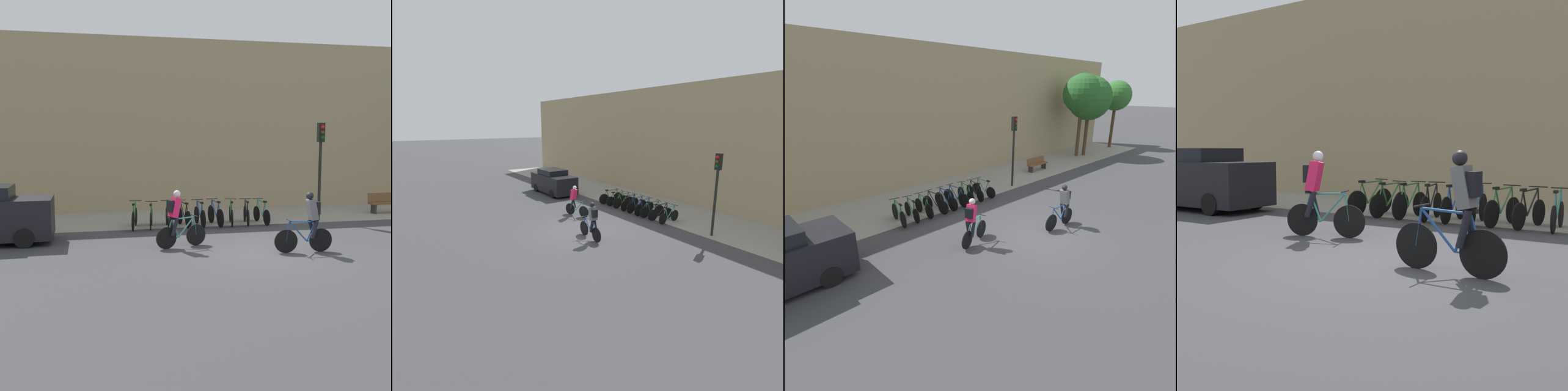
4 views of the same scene
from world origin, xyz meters
TOP-DOWN VIEW (x-y plane):
  - ground at (0.00, 0.00)m, footprint 200.00×200.00m
  - kerb_strip at (0.00, 6.75)m, footprint 44.00×4.50m
  - building_facade at (0.00, 9.30)m, footprint 44.00×0.60m
  - cyclist_pink at (-2.36, 1.31)m, footprint 1.64×0.63m
  - cyclist_grey at (1.35, -0.09)m, footprint 1.77×0.46m
  - parked_bike_0 at (-3.32, 4.80)m, footprint 0.50×1.73m
  - parked_bike_1 at (-2.70, 4.80)m, footprint 0.46×1.60m
  - parked_bike_2 at (-2.07, 4.80)m, footprint 0.46×1.63m
  - parked_bike_3 at (-1.45, 4.80)m, footprint 0.46×1.69m
  - parked_bike_4 at (-0.83, 4.80)m, footprint 0.46×1.68m
  - parked_bike_5 at (-0.21, 4.80)m, footprint 0.46×1.73m
  - parked_bike_6 at (0.41, 4.80)m, footprint 0.50×1.62m
  - parked_bike_7 at (1.04, 4.80)m, footprint 0.48×1.61m
  - parked_bike_8 at (1.66, 4.80)m, footprint 0.46×1.62m
  - parked_car at (-8.27, 3.11)m, footprint 4.30×1.84m

SIDE VIEW (x-z plane):
  - ground at x=0.00m, z-range 0.00..0.00m
  - kerb_strip at x=0.00m, z-range 0.00..0.01m
  - parked_bike_8 at x=1.66m, z-range -0.09..0.85m
  - parked_bike_7 at x=1.04m, z-range -0.09..0.86m
  - parked_bike_1 at x=-2.70m, z-range -0.09..0.87m
  - parked_bike_6 at x=0.41m, z-range -0.09..0.87m
  - parked_bike_2 at x=-2.07m, z-range -0.09..0.88m
  - parked_bike_3 at x=-1.45m, z-range -0.08..0.88m
  - parked_bike_4 at x=-0.83m, z-range -0.08..0.88m
  - parked_bike_5 at x=-0.21m, z-range -0.08..0.90m
  - parked_bike_0 at x=-3.32m, z-range -0.08..0.91m
  - parked_car at x=-8.27m, z-range -0.03..1.82m
  - cyclist_grey at x=1.35m, z-range 0.05..1.84m
  - cyclist_pink at x=-2.36m, z-range 0.06..1.83m
  - building_facade at x=0.00m, z-range 0.00..7.78m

